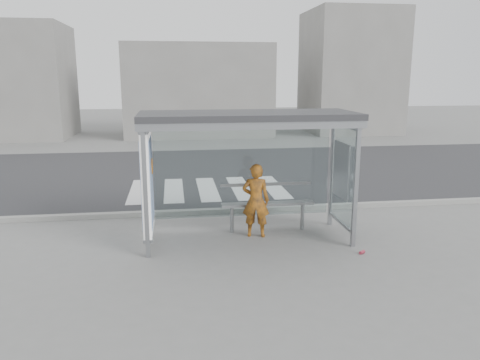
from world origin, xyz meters
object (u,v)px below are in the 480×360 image
bus_shelter (229,144)px  bench (267,204)px  soda_can (362,252)px  person (256,200)px

bus_shelter → bench: bus_shelter is taller
bench → soda_can: bearing=-46.7°
bus_shelter → soda_can: 3.31m
person → soda_can: (1.83, -1.29, -0.75)m
bench → soda_can: size_ratio=16.54×
person → bench: bearing=-120.4°
bus_shelter → person: 1.33m
person → bench: size_ratio=0.78×
bench → soda_can: (1.52, -1.61, -0.58)m
bus_shelter → bench: (0.88, 0.43, -1.37)m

